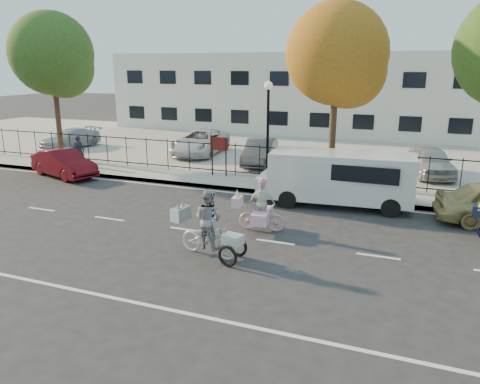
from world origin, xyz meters
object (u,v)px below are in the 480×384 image
at_px(zebra_trike, 209,231).
at_px(lot_car_d, 431,161).
at_px(lamppost, 268,114).
at_px(white_van, 338,177).
at_px(red_sedan, 64,163).
at_px(pedestrian, 79,150).
at_px(lot_car_c, 260,152).
at_px(lot_car_b, 200,142).
at_px(lot_car_a, 70,138).
at_px(unicorn_bike, 261,211).

height_order(zebra_trike, lot_car_d, zebra_trike).
relative_size(lamppost, white_van, 0.75).
xyz_separation_m(red_sedan, lot_car_d, (16.16, 5.89, 0.19)).
xyz_separation_m(pedestrian, lot_car_c, (8.56, 3.59, -0.12)).
height_order(pedestrian, lot_car_b, pedestrian).
distance_m(lot_car_a, lot_car_d, 20.81).
xyz_separation_m(white_van, lot_car_b, (-9.11, 6.88, -0.26)).
distance_m(red_sedan, lot_car_d, 17.20).
bearing_deg(lot_car_a, lamppost, -2.08).
relative_size(pedestrian, lot_car_c, 0.39).
bearing_deg(lot_car_c, lot_car_d, -6.06).
bearing_deg(zebra_trike, lot_car_a, 61.96).
bearing_deg(white_van, lot_car_b, 138.38).
height_order(lot_car_c, lot_car_d, lot_car_d).
bearing_deg(zebra_trike, white_van, -11.56).
distance_m(lamppost, unicorn_bike, 6.70).
distance_m(pedestrian, lot_car_d, 17.24).
height_order(pedestrian, lot_car_a, pedestrian).
bearing_deg(lot_car_a, white_van, -6.33).
bearing_deg(lot_car_d, unicorn_bike, -131.89).
height_order(zebra_trike, pedestrian, zebra_trike).
bearing_deg(red_sedan, pedestrian, 36.58).
bearing_deg(pedestrian, lot_car_d, 178.02).
xyz_separation_m(pedestrian, lot_car_a, (-4.06, 4.02, -0.19)).
distance_m(lot_car_c, lot_car_d, 8.21).
relative_size(zebra_trike, lot_car_a, 0.56).
distance_m(white_van, lot_car_b, 11.42).
bearing_deg(lamppost, pedestrian, -177.07).
xyz_separation_m(zebra_trike, white_van, (2.46, 6.14, 0.38)).
distance_m(white_van, lot_car_d, 6.74).
bearing_deg(lamppost, unicorn_bike, -73.57).
bearing_deg(pedestrian, lot_car_a, -60.49).
xyz_separation_m(unicorn_bike, lot_car_a, (-15.78, 9.49, 0.09)).
xyz_separation_m(lamppost, pedestrian, (-9.96, -0.51, -2.19)).
bearing_deg(lamppost, red_sedan, -166.21).
bearing_deg(unicorn_bike, lot_car_c, 12.26).
relative_size(zebra_trike, pedestrian, 1.44).
bearing_deg(lot_car_b, lamppost, -46.20).
distance_m(zebra_trike, lot_car_d, 13.32).
xyz_separation_m(lamppost, lot_car_d, (6.79, 3.59, -2.29)).
height_order(white_van, lot_car_c, white_van).
relative_size(lot_car_a, lot_car_d, 1.01).
relative_size(lamppost, lot_car_a, 1.08).
relative_size(zebra_trike, lot_car_d, 0.56).
relative_size(lot_car_c, lot_car_d, 1.00).
bearing_deg(unicorn_bike, red_sedan, 64.73).
height_order(lamppost, white_van, lamppost).
bearing_deg(lot_car_b, lot_car_a, -179.57).
distance_m(unicorn_bike, red_sedan, 11.73).
distance_m(lamppost, lot_car_d, 8.01).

